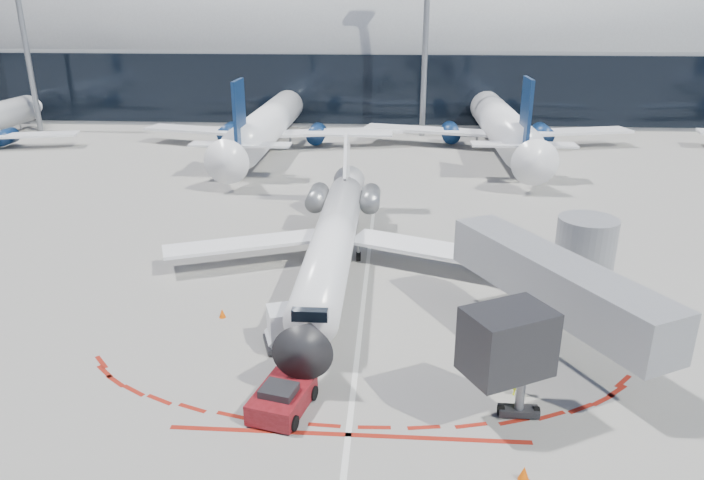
# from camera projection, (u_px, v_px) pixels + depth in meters

# --- Properties ---
(ground) EXTENTS (260.00, 260.00, 0.00)m
(ground) POSITION_uv_depth(u_px,v_px,m) (363.00, 302.00, 34.89)
(ground) COLOR gray
(ground) RESTS_ON ground
(apron_centerline) EXTENTS (0.25, 40.00, 0.01)m
(apron_centerline) POSITION_uv_depth(u_px,v_px,m) (365.00, 287.00, 36.75)
(apron_centerline) COLOR silver
(apron_centerline) RESTS_ON ground
(apron_stop_bar) EXTENTS (14.00, 0.25, 0.01)m
(apron_stop_bar) POSITION_uv_depth(u_px,v_px,m) (348.00, 435.00, 24.14)
(apron_stop_bar) COLOR maroon
(apron_stop_bar) RESTS_ON ground
(terminal_building) EXTENTS (150.00, 24.15, 24.00)m
(terminal_building) POSITION_uv_depth(u_px,v_px,m) (386.00, 56.00, 92.58)
(terminal_building) COLOR #939699
(terminal_building) RESTS_ON ground
(jet_bridge) EXTENTS (10.03, 15.20, 4.90)m
(jet_bridge) POSITION_uv_depth(u_px,v_px,m) (562.00, 280.00, 30.40)
(jet_bridge) COLOR gray
(jet_bridge) RESTS_ON ground
(light_mast_west) EXTENTS (0.70, 0.70, 25.00)m
(light_mast_west) POSITION_uv_depth(u_px,v_px,m) (23.00, 31.00, 78.15)
(light_mast_west) COLOR gray
(light_mast_west) RESTS_ON ground
(light_mast_centre) EXTENTS (0.70, 0.70, 25.00)m
(light_mast_centre) POSITION_uv_depth(u_px,v_px,m) (426.00, 32.00, 75.01)
(light_mast_centre) COLOR gray
(light_mast_centre) RESTS_ON ground
(regional_jet) EXTENTS (21.75, 26.82, 6.72)m
(regional_jet) POSITION_uv_depth(u_px,v_px,m) (335.00, 234.00, 38.70)
(regional_jet) COLOR white
(regional_jet) RESTS_ON ground
(pushback_tug) EXTENTS (2.69, 5.01, 1.28)m
(pushback_tug) POSITION_uv_depth(u_px,v_px,m) (282.00, 398.00, 25.44)
(pushback_tug) COLOR #520B0D
(pushback_tug) RESTS_ON ground
(ramp_worker) EXTENTS (0.57, 0.38, 1.55)m
(ramp_worker) POSITION_uv_depth(u_px,v_px,m) (518.00, 379.00, 26.34)
(ramp_worker) COLOR #EDFF1A
(ramp_worker) RESTS_ON ground
(uld_container) EXTENTS (2.58, 2.38, 1.99)m
(uld_container) POSITION_uv_depth(u_px,v_px,m) (286.00, 327.00, 30.15)
(uld_container) COLOR black
(uld_container) RESTS_ON ground
(safety_cone_left) EXTENTS (0.35, 0.35, 0.49)m
(safety_cone_left) POSITION_uv_depth(u_px,v_px,m) (222.00, 313.00, 33.14)
(safety_cone_left) COLOR #EE5605
(safety_cone_left) RESTS_ON ground
(safety_cone_right) EXTENTS (0.40, 0.40, 0.56)m
(safety_cone_right) POSITION_uv_depth(u_px,v_px,m) (524.00, 473.00, 21.77)
(safety_cone_right) COLOR #EE5605
(safety_cone_right) RESTS_ON ground
(bg_airliner_1) EXTENTS (35.52, 37.61, 11.49)m
(bg_airliner_1) POSITION_uv_depth(u_px,v_px,m) (271.00, 96.00, 71.96)
(bg_airliner_1) COLOR white
(bg_airliner_1) RESTS_ON ground
(bg_airliner_2) EXTENTS (36.34, 38.47, 11.76)m
(bg_airliner_2) POSITION_uv_depth(u_px,v_px,m) (500.00, 95.00, 71.88)
(bg_airliner_2) COLOR white
(bg_airliner_2) RESTS_ON ground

